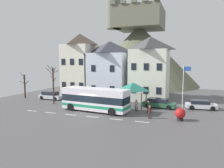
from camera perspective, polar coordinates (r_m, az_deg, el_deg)
ground_plane at (r=27.95m, az=-6.53°, el=-7.70°), size 40.00×60.00×0.07m
townhouse_00 at (r=41.33m, az=-8.50°, el=5.09°), size 5.34×6.16×11.81m
townhouse_01 at (r=39.24m, az=-0.60°, el=3.96°), size 6.88×6.97×10.25m
townhouse_02 at (r=37.05m, az=10.13°, el=4.13°), size 6.07×6.57×10.76m
hilltop_castle at (r=60.13m, az=7.22°, el=8.29°), size 32.27×32.27×24.28m
transit_bus at (r=28.40m, az=-4.54°, el=-4.21°), size 9.34×3.50×3.05m
bus_shelter at (r=30.92m, az=5.61°, el=-0.70°), size 3.60×3.60×3.58m
parked_car_00 at (r=31.36m, az=12.46°, el=-5.02°), size 4.72×2.28×1.30m
parked_car_01 at (r=32.13m, az=22.68°, el=-5.14°), size 4.24×2.28×1.24m
parked_car_02 at (r=38.60m, az=-16.06°, el=-2.98°), size 4.43×2.01×1.37m
pedestrian_00 at (r=27.83m, az=9.73°, el=-5.83°), size 0.35×0.35×1.57m
pedestrian_01 at (r=25.20m, az=10.12°, el=-7.34°), size 0.39×0.33×1.54m
pedestrian_02 at (r=28.45m, az=6.56°, el=-5.38°), size 0.36×0.36×1.63m
public_bench at (r=33.93m, az=3.10°, el=-4.33°), size 1.47×0.48×0.87m
flagpole at (r=29.25m, az=18.72°, el=-0.26°), size 0.95×0.10×6.02m
harbour_buoy at (r=25.21m, az=17.85°, el=-7.59°), size 1.18×1.18×1.43m
bare_tree_00 at (r=41.42m, az=-22.39°, el=-0.44°), size 1.76×1.60×4.69m
bare_tree_01 at (r=33.97m, az=-15.50°, el=-0.04°), size 1.64×1.28×6.04m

